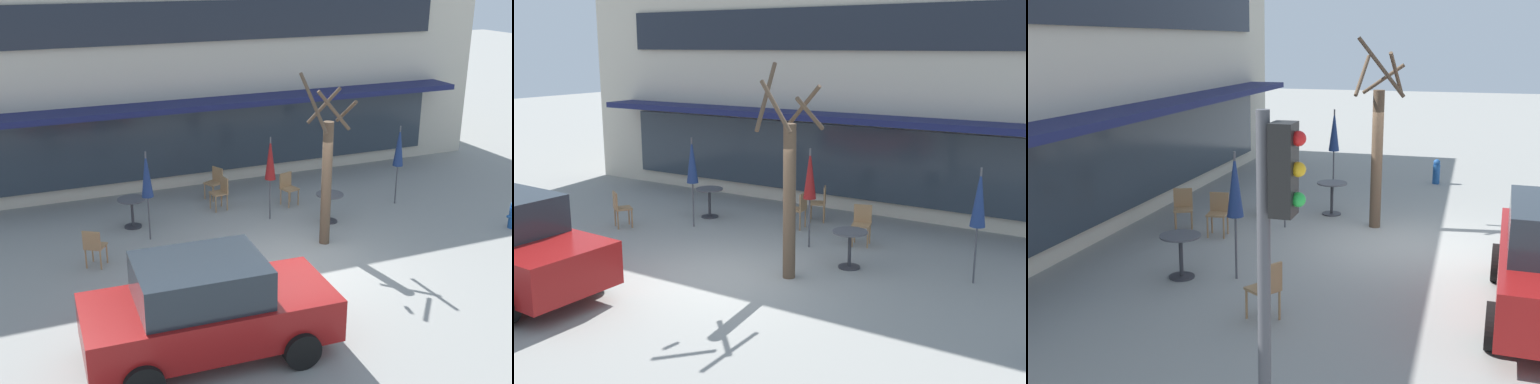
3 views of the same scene
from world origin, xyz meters
TOP-DOWN VIEW (x-y plane):
  - ground_plane at (0.00, 0.00)m, footprint 80.00×80.00m
  - cafe_table_near_wall at (1.87, 1.93)m, footprint 0.70×0.70m
  - cafe_table_streetside at (-2.87, 3.51)m, footprint 0.70×0.70m
  - patio_umbrella_green_folded at (0.54, 2.67)m, footprint 0.28×0.28m
  - patio_umbrella_cream_folded at (-2.65, 2.59)m, footprint 0.28×0.28m
  - patio_umbrella_corner_open at (4.20, 2.40)m, footprint 0.28×0.28m
  - cafe_chair_0 at (-0.27, 4.69)m, footprint 0.53×0.53m
  - cafe_chair_1 at (1.42, 3.48)m, footprint 0.49×0.49m
  - cafe_chair_2 at (-0.39, 3.84)m, footprint 0.45×0.45m
  - cafe_chair_3 at (-4.12, 1.58)m, footprint 0.55×0.55m
  - street_tree at (1.13, 0.80)m, footprint 1.08×1.07m
  - traffic_light_pole at (-7.24, 0.47)m, footprint 0.26×0.44m
  - fire_hydrant at (5.93, -0.20)m, footprint 0.36×0.20m

SIDE VIEW (x-z plane):
  - ground_plane at x=0.00m, z-range 0.00..0.00m
  - fire_hydrant at x=5.93m, z-range 0.00..0.71m
  - cafe_table_near_wall at x=1.87m, z-range 0.14..0.90m
  - cafe_table_streetside at x=-2.87m, z-range 0.14..0.90m
  - cafe_chair_0 at x=-0.27m, z-range 0.08..0.97m
  - cafe_chair_1 at x=1.42m, z-range 0.08..0.97m
  - cafe_chair_2 at x=-0.39m, z-range 0.08..0.97m
  - cafe_chair_3 at x=-4.12m, z-range 0.08..0.97m
  - patio_umbrella_green_folded at x=0.54m, z-range 0.53..2.73m
  - patio_umbrella_cream_folded at x=-2.65m, z-range 0.53..2.73m
  - patio_umbrella_corner_open at x=4.20m, z-range 0.53..2.73m
  - street_tree at x=1.13m, z-range -0.27..3.77m
  - traffic_light_pole at x=-7.24m, z-range 0.60..4.00m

